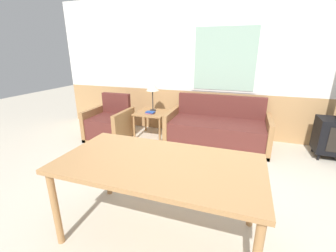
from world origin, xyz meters
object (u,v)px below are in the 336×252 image
(couch, at_px, (217,131))
(armchair, at_px, (109,125))
(side_table, at_px, (152,116))
(dining_table, at_px, (159,169))
(table_lamp, at_px, (152,87))

(couch, xyz_separation_m, armchair, (-2.05, -0.39, 0.01))
(couch, bearing_deg, side_table, -178.95)
(couch, xyz_separation_m, side_table, (-1.29, -0.02, 0.18))
(couch, distance_m, armchair, 2.09)
(side_table, height_order, dining_table, dining_table)
(dining_table, bearing_deg, armchair, 132.62)
(table_lamp, xyz_separation_m, dining_table, (1.09, -2.46, -0.30))
(couch, relative_size, side_table, 3.05)
(side_table, distance_m, dining_table, 2.61)
(couch, relative_size, table_lamp, 3.17)
(side_table, xyz_separation_m, table_lamp, (-0.02, 0.10, 0.55))
(armchair, xyz_separation_m, table_lamp, (0.74, 0.47, 0.72))
(armchair, distance_m, dining_table, 2.74)
(couch, xyz_separation_m, dining_table, (-0.22, -2.38, 0.43))
(side_table, distance_m, table_lamp, 0.56)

